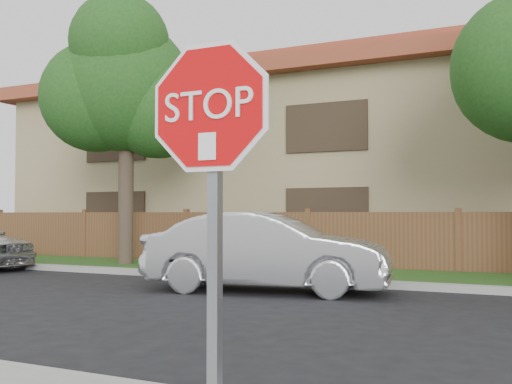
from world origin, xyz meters
The scene contains 7 objects.
far_curb centered at (0.00, 8.15, 0.07)m, with size 70.00×0.30×0.15m, color gray.
grass_strip centered at (0.00, 9.80, 0.06)m, with size 70.00×3.00×0.12m, color #1E4714.
fence centered at (0.00, 11.40, 0.80)m, with size 70.00×0.12×1.60m, color brown.
apartment_building centered at (0.00, 17.00, 3.53)m, with size 35.20×9.20×7.20m.
tree_left centered at (-8.98, 9.57, 5.22)m, with size 4.80×3.90×7.78m.
stop_sign centered at (0.21, -1.48, 1.83)m, with size 1.01×0.13×2.55m.
sedan_left centered at (-3.08, 6.55, 0.80)m, with size 1.68×4.83×1.59m, color #B8B9BD.
Camera 1 is at (1.84, -4.36, 1.56)m, focal length 42.00 mm.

